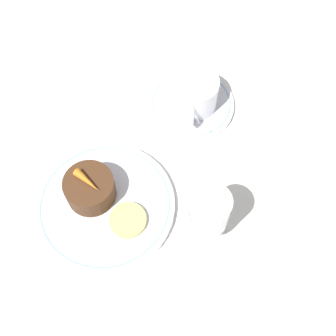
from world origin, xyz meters
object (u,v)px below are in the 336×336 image
Objects in this scene: dinner_plate at (105,206)px; fork at (117,127)px; dessert_cake at (90,189)px; coffee_cup at (194,92)px; wine_glass at (209,213)px.

fork is (-0.16, -0.00, -0.01)m from dinner_plate.
dinner_plate is at bearing 56.86° from dessert_cake.
fork is at bearing 171.44° from dessert_cake.
fork is 0.15m from dessert_cake.
coffee_cup is (-0.22, 0.13, 0.04)m from dinner_plate.
wine_glass is 1.55× the size of dessert_cake.
wine_glass is at bearing 8.25° from coffee_cup.
fork is (-0.19, -0.17, -0.08)m from wine_glass.
dinner_plate reaches higher than fork.
wine_glass reaches higher than fork.
dinner_plate is 2.82× the size of dessert_cake.
dinner_plate is 0.16m from fork.
coffee_cup is at bearing 142.10° from dessert_cake.
wine_glass is 0.68× the size of fork.
wine_glass is 0.27m from fork.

